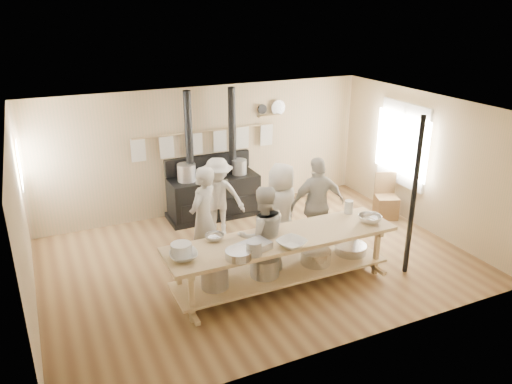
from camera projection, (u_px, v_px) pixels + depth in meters
ground at (257, 260)px, 8.55m from camera, size 7.00×7.00×0.00m
room_shell at (257, 171)px, 7.96m from camera, size 7.00×7.00×7.00m
window_right at (403, 144)px, 9.88m from camera, size 0.09×1.50×1.65m
left_opening at (19, 165)px, 8.31m from camera, size 0.00×0.90×0.90m
stove at (213, 192)px, 10.15m from camera, size 1.90×0.75×2.60m
towel_rail at (207, 139)px, 10.01m from camera, size 3.00×0.04×0.47m
back_wall_shelf at (272, 110)px, 10.46m from camera, size 0.63×0.14×0.32m
prep_table at (282, 256)px, 7.59m from camera, size 3.60×0.90×0.85m
support_post at (414, 198)px, 7.74m from camera, size 0.08×0.08×2.60m
cook_far_left at (203, 218)px, 8.07m from camera, size 0.75×0.73×1.74m
cook_left at (263, 236)px, 7.60m from camera, size 0.86×0.71×1.62m
cook_center at (281, 209)px, 8.53m from camera, size 0.94×0.78×1.64m
cook_right at (317, 205)px, 8.65m from camera, size 1.05×0.55×1.71m
cook_by_window at (218, 198)px, 9.20m from camera, size 1.13×0.91×1.53m
chair at (386, 205)px, 10.17m from camera, size 0.56×0.56×0.91m
bowl_white_a at (184, 256)px, 6.83m from camera, size 0.45×0.45×0.10m
bowl_steel_a at (215, 237)px, 7.36m from camera, size 0.40×0.40×0.09m
bowl_white_b at (292, 243)px, 7.17m from camera, size 0.52×0.52×0.10m
bowl_steel_b at (370, 219)px, 7.95m from camera, size 0.42×0.42×0.12m
roasting_pan at (254, 246)px, 7.08m from camera, size 0.53×0.42×0.10m
mixing_bowl_large at (239, 254)px, 6.84m from camera, size 0.49×0.49×0.12m
bucket_galv at (254, 248)px, 6.92m from camera, size 0.27×0.27×0.21m
deep_bowl_enamel at (181, 250)px, 6.90m from camera, size 0.34×0.34×0.18m
pitcher at (349, 207)px, 8.27m from camera, size 0.15×0.15×0.22m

